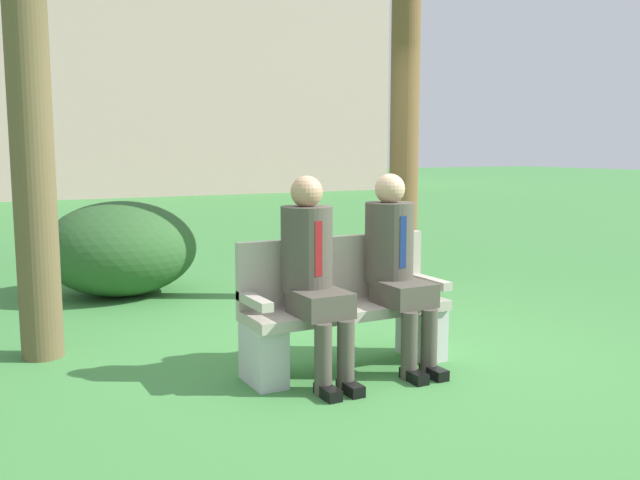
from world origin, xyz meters
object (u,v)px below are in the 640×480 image
object	(u,v)px
park_bench	(344,311)
seated_man_right	(395,260)
building_backdrop	(138,1)
seated_man_left	(313,268)
shrub_near_bench	(121,248)

from	to	relation	value
park_bench	seated_man_right	bearing A→B (deg)	-18.79
park_bench	seated_man_right	distance (m)	0.50
seated_man_right	building_backdrop	size ratio (longest dim) A/B	0.08
seated_man_left	seated_man_right	size ratio (longest dim) A/B	1.00
seated_man_left	shrub_near_bench	world-z (taller)	seated_man_left
park_bench	seated_man_left	size ratio (longest dim) A/B	1.08
park_bench	seated_man_left	distance (m)	0.47
shrub_near_bench	building_backdrop	xyz separation A→B (m)	(4.71, 18.58, 6.27)
seated_man_left	shrub_near_bench	distance (m)	3.31
shrub_near_bench	building_backdrop	distance (m)	20.16
seated_man_left	seated_man_right	distance (m)	0.64
seated_man_right	shrub_near_bench	world-z (taller)	seated_man_right
building_backdrop	shrub_near_bench	bearing A→B (deg)	-104.22
seated_man_left	building_backdrop	size ratio (longest dim) A/B	0.08
park_bench	seated_man_left	bearing A→B (deg)	-158.68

